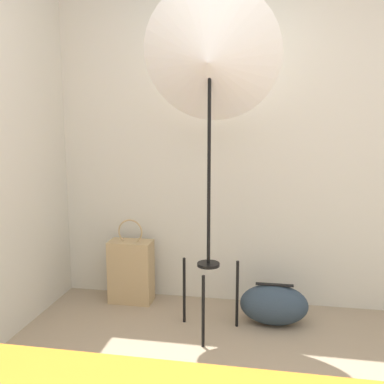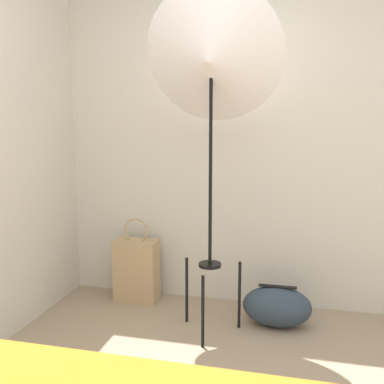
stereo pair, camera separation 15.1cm
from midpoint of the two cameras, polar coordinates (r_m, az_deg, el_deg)
wall_back at (r=3.33m, az=8.08°, el=7.62°), size 8.00×0.05×2.60m
photo_umbrella at (r=2.81m, az=0.65°, el=16.38°), size 0.87×0.50×2.19m
tote_bag at (r=3.52m, az=-8.98°, el=-9.87°), size 0.33×0.18×0.65m
duffel_bag at (r=3.19m, az=8.99°, el=-13.94°), size 0.46×0.28×0.28m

